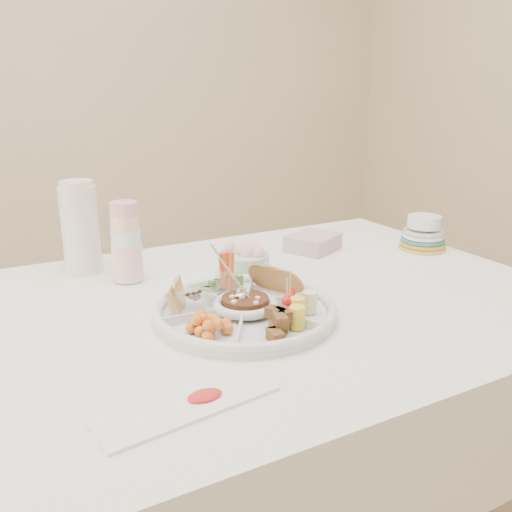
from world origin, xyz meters
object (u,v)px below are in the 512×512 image
thermos (80,226)px  plate_stack (423,234)px  party_tray (245,308)px  dining_table (241,443)px

thermos → plate_stack: size_ratio=1.77×
party_tray → thermos: (-0.24, 0.47, 0.10)m
dining_table → plate_stack: plate_stack is taller
dining_table → party_tray: 0.41m
dining_table → party_tray: (-0.03, -0.08, 0.40)m
thermos → plate_stack: bearing=-16.1°
party_tray → plate_stack: bearing=15.6°
party_tray → dining_table: bearing=70.9°
plate_stack → thermos: bearing=163.9°
party_tray → plate_stack: 0.73m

